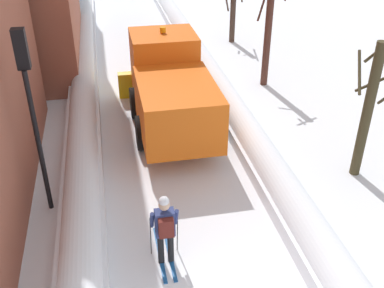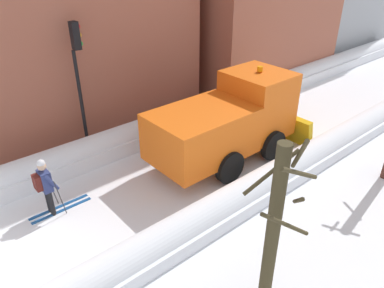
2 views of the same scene
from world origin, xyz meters
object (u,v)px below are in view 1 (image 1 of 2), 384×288
traffic_light_pole (29,91)px  bare_tree_mid (268,31)px  skier (165,227)px  plow_truck (170,88)px  bare_tree_far (233,10)px  bare_tree_near (369,108)px

traffic_light_pole → bare_tree_mid: traffic_light_pole is taller
skier → bare_tree_mid: (5.45, 9.20, 1.23)m
plow_truck → skier: (-1.10, -6.18, -0.48)m
skier → bare_tree_mid: bearing=59.3°
skier → bare_tree_far: size_ratio=0.57×
traffic_light_pole → bare_tree_near: (8.58, -0.18, -1.17)m
traffic_light_pole → bare_tree_near: 8.66m
plow_truck → bare_tree_near: bearing=-37.8°
bare_tree_mid → bare_tree_far: 5.73m
plow_truck → skier: plow_truck is taller
skier → bare_tree_far: 15.95m
bare_tree_near → bare_tree_mid: bare_tree_mid is taller
plow_truck → bare_tree_mid: 5.35m
skier → bare_tree_far: bearing=69.1°
bare_tree_mid → bare_tree_far: size_ratio=1.42×
plow_truck → traffic_light_pole: size_ratio=1.28×
skier → bare_tree_near: 6.50m
bare_tree_far → plow_truck: bearing=-117.7°
plow_truck → bare_tree_mid: (4.35, 3.02, 0.75)m
skier → bare_tree_near: size_ratio=0.43×
traffic_light_pole → bare_tree_near: size_ratio=1.11×
plow_truck → traffic_light_pole: traffic_light_pole is taller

